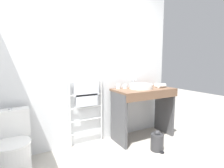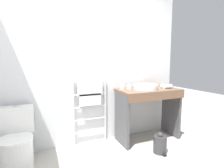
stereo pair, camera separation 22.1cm
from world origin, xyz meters
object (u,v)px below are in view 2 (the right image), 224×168
Objects in this scene: cup_near_wall at (122,87)px; trash_bin at (160,144)px; towel_radiator at (90,98)px; sink_basin at (146,87)px; cup_near_edge at (129,87)px; hair_dryer at (168,86)px; toilet at (16,144)px.

cup_near_wall is 1.04m from trash_bin.
sink_basin is at bearing -13.73° from towel_radiator.
trash_bin is at bearing -72.69° from cup_near_edge.
hair_dryer reaches higher than trash_bin.
cup_near_edge is at bearing -11.26° from cup_near_wall.
cup_near_wall is 1.08× the size of cup_near_edge.
trash_bin is at bearing -138.03° from hair_dryer.
sink_basin is at bearing 2.12° from toilet.
cup_near_wall is (-0.35, 0.15, -0.00)m from sink_basin.
cup_near_edge is at bearing 150.82° from sink_basin.
cup_near_wall reaches higher than hair_dryer.
towel_radiator reaches higher than toilet.
cup_near_wall is at bearing 115.84° from trash_bin.
sink_basin reaches higher than hair_dryer.
towel_radiator reaches higher than cup_near_edge.
towel_radiator is at bearing 173.38° from cup_near_wall.
trash_bin is (0.30, -0.63, -0.77)m from cup_near_wall.
towel_radiator is (1.03, 0.29, 0.44)m from toilet.
toilet is 1.92× the size of sink_basin.
sink_basin is 4.77× the size of cup_near_wall.
cup_near_edge is (1.68, 0.20, 0.60)m from toilet.
towel_radiator reaches higher than cup_near_wall.
sink_basin is at bearing 169.21° from hair_dryer.
cup_near_edge is (0.12, -0.02, -0.00)m from cup_near_wall.
sink_basin is 0.27m from cup_near_edge.
cup_near_wall reaches higher than trash_bin.
towel_radiator is at bearing 167.16° from hair_dryer.
cup_near_edge is 0.24× the size of trash_bin.
sink_basin is (0.89, -0.22, 0.16)m from towel_radiator.
toilet is 2.38m from hair_dryer.
toilet is 2.41× the size of trash_bin.
hair_dryer reaches higher than toilet.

